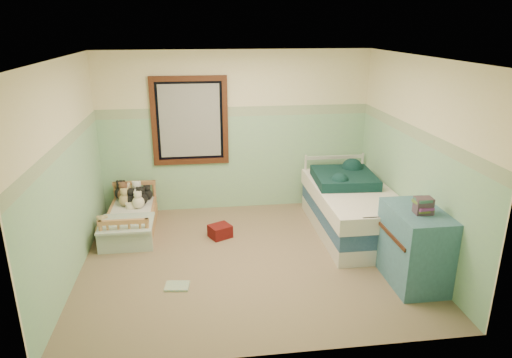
{
  "coord_description": "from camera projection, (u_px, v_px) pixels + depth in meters",
  "views": [
    {
      "loc": [
        -0.6,
        -5.17,
        2.87
      ],
      "look_at": [
        0.13,
        0.35,
        0.96
      ],
      "focal_mm": 32.04,
      "sensor_mm": 36.0,
      "label": 1
    }
  ],
  "objects": [
    {
      "name": "floor_book",
      "position": [
        177.0,
        286.0,
        5.22
      ],
      "size": [
        0.3,
        0.24,
        0.03
      ],
      "primitive_type": "cube",
      "rotation": [
        0.0,
        0.0,
        -0.13
      ],
      "color": "yellow",
      "rests_on": "floor"
    },
    {
      "name": "extra_plush_1",
      "position": [
        122.0,
        193.0,
        7.0
      ],
      "size": [
        0.21,
        0.21,
        0.21
      ],
      "primitive_type": "sphere",
      "color": "black",
      "rests_on": "toddler_mattress"
    },
    {
      "name": "toddler_bed_frame",
      "position": [
        132.0,
        226.0,
        6.61
      ],
      "size": [
        0.65,
        1.3,
        0.17
      ],
      "primitive_type": "cube",
      "color": "#BD7547",
      "rests_on": "floor"
    },
    {
      "name": "wall_front",
      "position": [
        274.0,
        230.0,
        3.76
      ],
      "size": [
        4.2,
        0.04,
        2.5
      ],
      "primitive_type": "cube",
      "color": "beige",
      "rests_on": "floor"
    },
    {
      "name": "floor",
      "position": [
        249.0,
        259.0,
        5.86
      ],
      "size": [
        4.2,
        3.6,
        0.02
      ],
      "primitive_type": "cube",
      "color": "brown",
      "rests_on": "ground"
    },
    {
      "name": "plush_floor_cream",
      "position": [
        132.0,
        218.0,
        6.78
      ],
      "size": [
        0.25,
        0.25,
        0.25
      ],
      "primitive_type": "sphere",
      "color": "#F9EBCC",
      "rests_on": "floor"
    },
    {
      "name": "plush_bed_brown",
      "position": [
        124.0,
        194.0,
        6.96
      ],
      "size": [
        0.2,
        0.2,
        0.2
      ],
      "primitive_type": "sphere",
      "color": "brown",
      "rests_on": "toddler_mattress"
    },
    {
      "name": "twin_boxspring",
      "position": [
        352.0,
        211.0,
        6.5
      ],
      "size": [
        0.99,
        1.99,
        0.22
      ],
      "primitive_type": "cube",
      "color": "navy",
      "rests_on": "twin_bed_frame"
    },
    {
      "name": "red_pillow",
      "position": [
        220.0,
        231.0,
        6.43
      ],
      "size": [
        0.36,
        0.35,
        0.18
      ],
      "primitive_type": "cube",
      "rotation": [
        0.0,
        0.0,
        0.46
      ],
      "color": "#A21915",
      "rests_on": "floor"
    },
    {
      "name": "window_frame",
      "position": [
        190.0,
        121.0,
        6.95
      ],
      "size": [
        1.16,
        0.06,
        1.36
      ],
      "primitive_type": "cube",
      "color": "black",
      "rests_on": "wall_back"
    },
    {
      "name": "extra_plush_2",
      "position": [
        138.0,
        202.0,
        6.68
      ],
      "size": [
        0.18,
        0.18,
        0.18
      ],
      "primitive_type": "sphere",
      "color": "#F9EBCC",
      "rests_on": "toddler_mattress"
    },
    {
      "name": "wall_left",
      "position": [
        66.0,
        173.0,
        5.19
      ],
      "size": [
        0.04,
        3.6,
        2.5
      ],
      "primitive_type": "cube",
      "color": "beige",
      "rests_on": "floor"
    },
    {
      "name": "twin_mattress",
      "position": [
        353.0,
        196.0,
        6.43
      ],
      "size": [
        1.03,
        2.03,
        0.22
      ],
      "primitive_type": "cube",
      "color": "white",
      "rests_on": "twin_boxspring"
    },
    {
      "name": "patchwork_quilt",
      "position": [
        126.0,
        223.0,
        6.16
      ],
      "size": [
        0.71,
        0.65,
        0.03
      ],
      "primitive_type": "cube",
      "color": "#90B5D5",
      "rests_on": "toddler_mattress"
    },
    {
      "name": "plush_bed_dark",
      "position": [
        141.0,
        199.0,
        6.79
      ],
      "size": [
        0.2,
        0.2,
        0.2
      ],
      "primitive_type": "sphere",
      "color": "black",
      "rests_on": "toddler_mattress"
    },
    {
      "name": "teal_blanket",
      "position": [
        344.0,
        178.0,
        6.65
      ],
      "size": [
        0.9,
        0.95,
        0.14
      ],
      "primitive_type": "cube",
      "rotation": [
        0.0,
        0.0,
        -0.06
      ],
      "color": "black",
      "rests_on": "twin_mattress"
    },
    {
      "name": "wall_back",
      "position": [
        236.0,
        132.0,
        7.14
      ],
      "size": [
        4.2,
        0.04,
        2.5
      ],
      "primitive_type": "cube",
      "color": "beige",
      "rests_on": "floor"
    },
    {
      "name": "twin_bed_frame",
      "position": [
        351.0,
        225.0,
        6.57
      ],
      "size": [
        0.99,
        1.99,
        0.22
      ],
      "primitive_type": "cube",
      "color": "silver",
      "rests_on": "floor"
    },
    {
      "name": "extra_plush_4",
      "position": [
        130.0,
        194.0,
        7.02
      ],
      "size": [
        0.16,
        0.16,
        0.16
      ],
      "primitive_type": "sphere",
      "color": "tan",
      "rests_on": "toddler_mattress"
    },
    {
      "name": "plush_bed_white",
      "position": [
        137.0,
        193.0,
        6.99
      ],
      "size": [
        0.21,
        0.21,
        0.21
      ],
      "primitive_type": "sphere",
      "color": "white",
      "rests_on": "toddler_mattress"
    },
    {
      "name": "ceiling",
      "position": [
        248.0,
        57.0,
        5.04
      ],
      "size": [
        4.2,
        3.6,
        0.02
      ],
      "primitive_type": "cube",
      "color": "white",
      "rests_on": "wall_back"
    },
    {
      "name": "plush_floor_tan",
      "position": [
        104.0,
        231.0,
        6.36
      ],
      "size": [
        0.24,
        0.24,
        0.24
      ],
      "primitive_type": "sphere",
      "color": "tan",
      "rests_on": "floor"
    },
    {
      "name": "dresser",
      "position": [
        414.0,
        246.0,
        5.22
      ],
      "size": [
        0.56,
        0.89,
        0.89
      ],
      "primitive_type": "cube",
      "color": "#3B657A",
      "rests_on": "floor"
    },
    {
      "name": "extra_plush_5",
      "position": [
        148.0,
        195.0,
        7.02
      ],
      "size": [
        0.16,
        0.16,
        0.16
      ],
      "primitive_type": "sphere",
      "color": "black",
      "rests_on": "toddler_mattress"
    },
    {
      "name": "extra_plush_0",
      "position": [
        131.0,
        200.0,
        6.78
      ],
      "size": [
        0.19,
        0.19,
        0.19
      ],
      "primitive_type": "sphere",
      "color": "black",
      "rests_on": "toddler_mattress"
    },
    {
      "name": "border_strip",
      "position": [
        235.0,
        112.0,
        7.02
      ],
      "size": [
        4.2,
        0.01,
        0.15
      ],
      "primitive_type": "cube",
      "color": "#567D58",
      "rests_on": "wall_back"
    },
    {
      "name": "wainscot_mint",
      "position": [
        236.0,
        163.0,
        7.29
      ],
      "size": [
        4.2,
        0.01,
        1.5
      ],
      "primitive_type": "cube",
      "color": "#8DBC9B",
      "rests_on": "floor"
    },
    {
      "name": "plush_bed_tan",
      "position": [
        125.0,
        200.0,
        6.77
      ],
      "size": [
        0.19,
        0.19,
        0.19
      ],
      "primitive_type": "sphere",
      "color": "tan",
      "rests_on": "toddler_mattress"
    },
    {
      "name": "wall_right",
      "position": [
        415.0,
        159.0,
        5.71
      ],
      "size": [
        0.04,
        3.6,
        2.5
      ],
      "primitive_type": "cube",
      "color": "beige",
      "rests_on": "floor"
    },
    {
      "name": "extra_plush_3",
      "position": [
        127.0,
        194.0,
        7.02
      ],
      "size": [
        0.18,
        0.18,
        0.18
      ],
      "primitive_type": "sphere",
      "color": "#F9EBCC",
      "rests_on": "toddler_mattress"
    },
    {
      "name": "toddler_mattress",
      "position": [
        131.0,
        216.0,
        6.57
      ],
      "size": [
        0.6,
        1.25,
        0.12
      ],
      "primitive_type": "cube",
      "color": "silver",
      "rests_on": "toddler_bed_frame"
    },
    {
      "name": "window_blinds",
      "position": [
        190.0,
        121.0,
        6.96
      ],
      "size": [
        0.92,
        0.01,
        1.12
      ],
      "primitive_type": "cube",
      "color": "#AEAEAB",
      "rests_on": "window_frame"
    },
    {
      "name": "book_stack",
      "position": [
        423.0,
        206.0,
        4.96
      ],
      "size": [
        0.19,
        0.15,
        0.18
      ],
      "primitive_type": "cube",
      "rotation": [
        0.0,
        0.0,
        -0.05
      ],
      "color": "brown",
      "rests_on": "dresser"
    }
  ]
}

